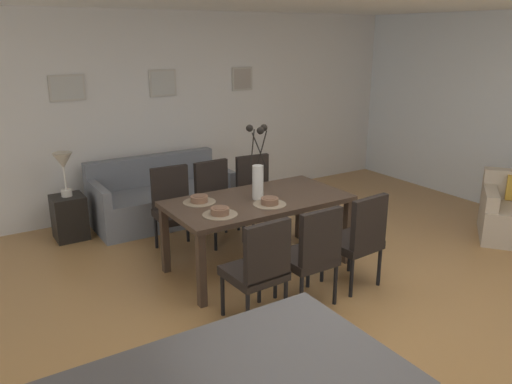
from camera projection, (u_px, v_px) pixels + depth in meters
name	position (u px, v px, depth m)	size (l,w,h in m)	color
ground_plane	(324.00, 298.00, 4.64)	(9.00, 9.00, 0.00)	#A87A47
back_wall_panel	(174.00, 111.00, 6.87)	(9.00, 0.10, 2.60)	silver
dining_table	(258.00, 206.00, 5.06)	(1.80, 0.93, 0.74)	#3D2D23
dining_chair_near_left	(259.00, 266.00, 4.10)	(0.46, 0.46, 0.92)	black
dining_chair_near_right	(174.00, 205.00, 5.57)	(0.46, 0.46, 0.92)	black
dining_chair_far_left	(312.00, 252.00, 4.37)	(0.45, 0.45, 0.92)	black
dining_chair_far_right	(217.00, 198.00, 5.82)	(0.47, 0.47, 0.92)	black
dining_chair_mid_left	(359.00, 236.00, 4.70)	(0.47, 0.47, 0.92)	black
dining_chair_mid_right	(257.00, 191.00, 6.08)	(0.47, 0.47, 0.92)	black
centerpiece_vase	(258.00, 171.00, 4.96)	(0.21, 0.23, 0.73)	silver
placemat_near_left	(220.00, 214.00, 4.59)	(0.32, 0.32, 0.01)	#7F705B
bowl_near_left	(220.00, 211.00, 4.58)	(0.17, 0.17, 0.07)	brown
placemat_near_right	(199.00, 202.00, 4.93)	(0.32, 0.32, 0.01)	#7F705B
bowl_near_right	(199.00, 198.00, 4.92)	(0.17, 0.17, 0.07)	brown
placemat_far_left	(270.00, 204.00, 4.87)	(0.32, 0.32, 0.01)	#7F705B
bowl_far_left	(270.00, 201.00, 4.86)	(0.17, 0.17, 0.07)	brown
sofa	(161.00, 199.00, 6.49)	(1.71, 0.84, 0.80)	slate
side_table	(70.00, 217.00, 5.92)	(0.36, 0.36, 0.52)	black
table_lamp	(63.00, 165.00, 5.73)	(0.22, 0.22, 0.51)	beige
framed_picture_left	(67.00, 88.00, 6.00)	(0.41, 0.03, 0.31)	#B2ADA3
framed_picture_center	(163.00, 83.00, 6.61)	(0.37, 0.03, 0.35)	#B2ADA3
framed_picture_right	(242.00, 79.00, 7.23)	(0.33, 0.03, 0.33)	#B2ADA3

